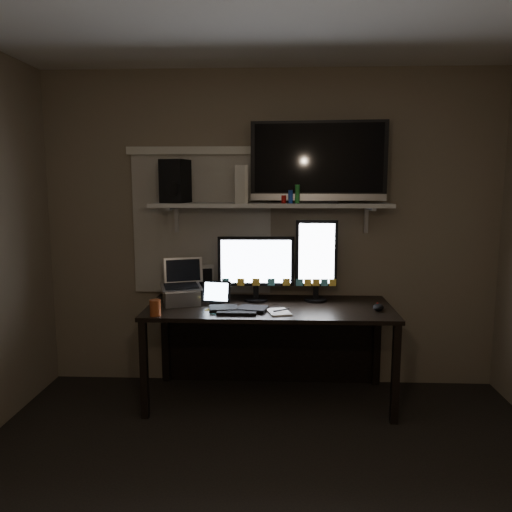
# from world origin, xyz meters

# --- Properties ---
(back_wall) EXTENTS (3.60, 0.00, 3.60)m
(back_wall) POSITION_xyz_m (0.00, 1.80, 1.25)
(back_wall) COLOR #766654
(back_wall) RESTS_ON floor
(window_blinds) EXTENTS (1.10, 0.02, 1.10)m
(window_blinds) POSITION_xyz_m (-0.55, 1.79, 1.30)
(window_blinds) COLOR #B8B1A5
(window_blinds) RESTS_ON back_wall
(desk) EXTENTS (1.80, 0.75, 0.73)m
(desk) POSITION_xyz_m (0.00, 1.55, 0.55)
(desk) COLOR black
(desk) RESTS_ON floor
(wall_shelf) EXTENTS (1.80, 0.35, 0.03)m
(wall_shelf) POSITION_xyz_m (0.00, 1.62, 1.46)
(wall_shelf) COLOR beige
(wall_shelf) RESTS_ON back_wall
(monitor_landscape) EXTENTS (0.58, 0.08, 0.51)m
(monitor_landscape) POSITION_xyz_m (-0.11, 1.58, 0.98)
(monitor_landscape) COLOR black
(monitor_landscape) RESTS_ON desk
(monitor_portrait) EXTENTS (0.32, 0.07, 0.63)m
(monitor_portrait) POSITION_xyz_m (0.35, 1.61, 1.05)
(monitor_portrait) COLOR black
(monitor_portrait) RESTS_ON desk
(keyboard) EXTENTS (0.42, 0.18, 0.03)m
(keyboard) POSITION_xyz_m (-0.22, 1.28, 0.74)
(keyboard) COLOR black
(keyboard) RESTS_ON desk
(mouse) EXTENTS (0.11, 0.14, 0.04)m
(mouse) POSITION_xyz_m (0.78, 1.34, 0.75)
(mouse) COLOR black
(mouse) RESTS_ON desk
(notepad) EXTENTS (0.19, 0.23, 0.01)m
(notepad) POSITION_xyz_m (0.07, 1.23, 0.74)
(notepad) COLOR beige
(notepad) RESTS_ON desk
(tablet) EXTENTS (0.22, 0.12, 0.19)m
(tablet) POSITION_xyz_m (-0.39, 1.43, 0.82)
(tablet) COLOR black
(tablet) RESTS_ON desk
(file_sorter) EXTENTS (0.21, 0.14, 0.25)m
(file_sorter) POSITION_xyz_m (-0.56, 1.69, 0.85)
(file_sorter) COLOR black
(file_sorter) RESTS_ON desk
(laptop) EXTENTS (0.35, 0.32, 0.33)m
(laptop) POSITION_xyz_m (-0.66, 1.44, 0.89)
(laptop) COLOR #A7A8AC
(laptop) RESTS_ON desk
(cup) EXTENTS (0.08, 0.08, 0.11)m
(cup) POSITION_xyz_m (-0.78, 1.12, 0.79)
(cup) COLOR brown
(cup) RESTS_ON desk
(sticky_notes) EXTENTS (0.34, 0.29, 0.00)m
(sticky_notes) POSITION_xyz_m (-0.28, 1.28, 0.73)
(sticky_notes) COLOR yellow
(sticky_notes) RESTS_ON desk
(tv) EXTENTS (1.02, 0.25, 0.60)m
(tv) POSITION_xyz_m (0.35, 1.62, 1.78)
(tv) COLOR black
(tv) RESTS_ON wall_shelf
(game_console) EXTENTS (0.12, 0.24, 0.28)m
(game_console) POSITION_xyz_m (-0.22, 1.60, 1.62)
(game_console) COLOR beige
(game_console) RESTS_ON wall_shelf
(speaker) EXTENTS (0.22, 0.25, 0.32)m
(speaker) POSITION_xyz_m (-0.72, 1.63, 1.64)
(speaker) COLOR black
(speaker) RESTS_ON wall_shelf
(bottles) EXTENTS (0.21, 0.05, 0.13)m
(bottles) POSITION_xyz_m (0.15, 1.55, 1.55)
(bottles) COLOR #A50F0C
(bottles) RESTS_ON wall_shelf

